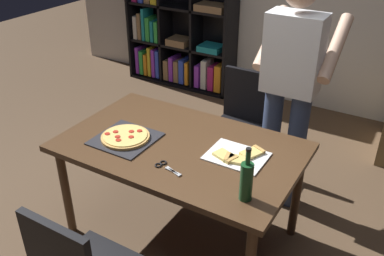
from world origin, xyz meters
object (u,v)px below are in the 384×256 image
(chair_far_side, at_px, (241,117))
(bookshelf, at_px, (178,11))
(pepperoni_pizza_on_tray, at_px, (125,137))
(person_serving_pizza, at_px, (291,84))
(dining_table, at_px, (180,154))
(wine_bottle, at_px, (246,180))
(kitchen_scissors, at_px, (165,166))

(chair_far_side, bearing_deg, bookshelf, 137.02)
(chair_far_side, distance_m, bookshelf, 2.11)
(chair_far_side, bearing_deg, pepperoni_pizza_on_tray, -107.43)
(bookshelf, xyz_separation_m, person_serving_pizza, (1.97, -1.63, 0.08))
(dining_table, bearing_deg, bookshelf, 122.49)
(pepperoni_pizza_on_tray, bearing_deg, dining_table, 20.73)
(bookshelf, distance_m, wine_bottle, 3.40)
(kitchen_scissors, bearing_deg, pepperoni_pizza_on_tray, 161.49)
(person_serving_pizza, bearing_deg, bookshelf, 140.35)
(person_serving_pizza, xyz_separation_m, wine_bottle, (0.14, -1.04, -0.13))
(dining_table, height_order, pepperoni_pizza_on_tray, pepperoni_pizza_on_tray)
(pepperoni_pizza_on_tray, bearing_deg, person_serving_pizza, 47.67)
(bookshelf, relative_size, kitchen_scissors, 9.82)
(dining_table, height_order, chair_far_side, chair_far_side)
(dining_table, xyz_separation_m, bookshelf, (-1.51, 2.37, 0.24))
(wine_bottle, bearing_deg, kitchen_scissors, 177.23)
(chair_far_side, bearing_deg, kitchen_scissors, -87.13)
(wine_bottle, relative_size, kitchen_scissors, 1.59)
(chair_far_side, distance_m, wine_bottle, 1.43)
(chair_far_side, height_order, wine_bottle, wine_bottle)
(person_serving_pizza, bearing_deg, wine_bottle, -82.45)
(kitchen_scissors, bearing_deg, dining_table, 103.06)
(pepperoni_pizza_on_tray, xyz_separation_m, kitchen_scissors, (0.41, -0.14, -0.01))
(dining_table, distance_m, pepperoni_pizza_on_tray, 0.38)
(person_serving_pizza, height_order, kitchen_scissors, person_serving_pizza)
(dining_table, distance_m, person_serving_pizza, 0.93)
(person_serving_pizza, relative_size, wine_bottle, 5.54)
(pepperoni_pizza_on_tray, bearing_deg, chair_far_side, 72.57)
(chair_far_side, bearing_deg, person_serving_pizza, -25.89)
(chair_far_side, relative_size, bookshelf, 0.46)
(pepperoni_pizza_on_tray, distance_m, wine_bottle, 0.95)
(wine_bottle, xyz_separation_m, kitchen_scissors, (-0.53, 0.03, -0.11))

